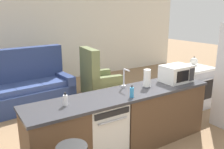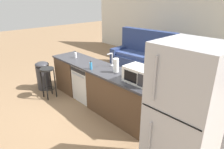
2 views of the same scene
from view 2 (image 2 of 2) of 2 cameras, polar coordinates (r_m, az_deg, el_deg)
name	(u,v)px [view 2 (image 2 of 2)]	position (r m, az deg, el deg)	size (l,w,h in m)	color
ground_plane	(97,102)	(4.70, -4.44, -7.81)	(24.00, 24.00, 0.00)	#896B4C
wall_back	(200,28)	(7.40, 23.76, 12.09)	(10.00, 0.06, 2.60)	silver
kitchen_counter	(103,89)	(4.34, -2.60, -4.15)	(2.94, 0.66, 0.90)	brown
dishwasher	(89,82)	(4.69, -6.51, -2.20)	(0.58, 0.61, 0.84)	silver
stove_range	(214,119)	(3.69, 27.02, -11.19)	(0.76, 0.68, 0.90)	#A8AAB2
refrigerator	(183,121)	(2.55, 19.71, -12.30)	(0.72, 0.73, 1.87)	#B7B7BC
microwave	(139,75)	(3.46, 7.80, -0.04)	(0.50, 0.37, 0.28)	white
sink_faucet	(112,61)	(4.20, -0.11, 3.99)	(0.07, 0.18, 0.30)	silver
paper_towel_roll	(116,66)	(3.87, 1.15, 2.53)	(0.14, 0.14, 0.28)	#4C4C51
soap_bottle	(91,66)	(4.09, -6.04, 2.51)	(0.06, 0.06, 0.18)	#338CCC
dish_soap_bottle	(75,55)	(4.90, -10.39, 5.51)	(0.06, 0.06, 0.18)	silver
bar_stool	(48,76)	(4.92, -17.90, -0.54)	(0.32, 0.32, 0.74)	black
trash_bin	(43,75)	(5.48, -19.05, -0.18)	(0.35, 0.35, 0.74)	#333338
couch	(143,57)	(6.73, 8.96, 4.91)	(2.07, 1.08, 1.27)	navy
armchair	(188,74)	(5.69, 20.78, 0.07)	(0.89, 0.94, 1.20)	#667047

